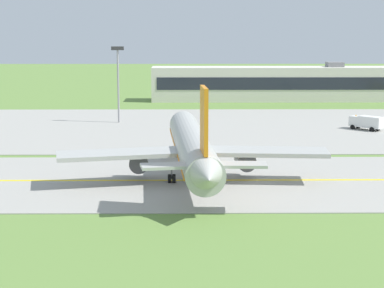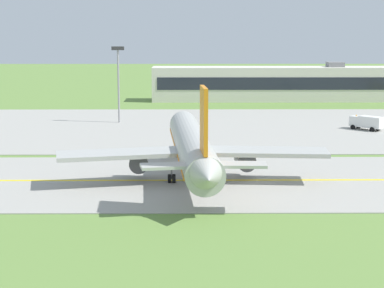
{
  "view_description": "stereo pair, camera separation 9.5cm",
  "coord_description": "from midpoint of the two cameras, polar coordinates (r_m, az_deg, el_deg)",
  "views": [
    {
      "loc": [
        -7.66,
        -76.17,
        18.41
      ],
      "look_at": [
        -6.98,
        3.06,
        4.0
      ],
      "focal_mm": 60.5,
      "sensor_mm": 36.0,
      "label": 1
    },
    {
      "loc": [
        -7.57,
        -76.17,
        18.41
      ],
      "look_at": [
        -6.98,
        3.06,
        4.0
      ],
      "focal_mm": 60.5,
      "sensor_mm": 36.0,
      "label": 2
    }
  ],
  "objects": [
    {
      "name": "apron_light_mast",
      "position": [
        125.31,
        -6.49,
        6.09
      ],
      "size": [
        2.4,
        0.5,
        14.7
      ],
      "color": "gray",
      "rests_on": "ground"
    },
    {
      "name": "terminal_building",
      "position": [
        164.62,
        8.02,
        5.28
      ],
      "size": [
        65.33,
        8.65,
        9.69
      ],
      "color": "beige",
      "rests_on": "ground"
    },
    {
      "name": "service_truck_catering",
      "position": [
        120.38,
        15.18,
        1.89
      ],
      "size": [
        5.74,
        5.65,
        2.6
      ],
      "color": "silver",
      "rests_on": "ground"
    },
    {
      "name": "ground_plane",
      "position": [
        78.73,
        5.15,
        -3.26
      ],
      "size": [
        500.0,
        500.0,
        0.0
      ],
      "primitive_type": "plane",
      "color": "olive"
    },
    {
      "name": "taxiway_strip",
      "position": [
        78.72,
        5.15,
        -3.22
      ],
      "size": [
        240.0,
        28.0,
        0.1
      ],
      "primitive_type": "cube",
      "color": "#9E9B93",
      "rests_on": "ground"
    },
    {
      "name": "taxiway_centreline",
      "position": [
        78.71,
        5.15,
        -3.18
      ],
      "size": [
        220.0,
        0.6,
        0.01
      ],
      "primitive_type": "cube",
      "color": "yellow",
      "rests_on": "taxiway_strip"
    },
    {
      "name": "apron_pad",
      "position": [
        120.88,
        7.96,
        1.47
      ],
      "size": [
        140.0,
        52.0,
        0.1
      ],
      "primitive_type": "cube",
      "color": "#9E9B93",
      "rests_on": "ground"
    },
    {
      "name": "airplane_lead",
      "position": [
        78.06,
        0.07,
        -0.23
      ],
      "size": [
        32.45,
        39.65,
        12.7
      ],
      "color": "#ADADA8",
      "rests_on": "ground"
    }
  ]
}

